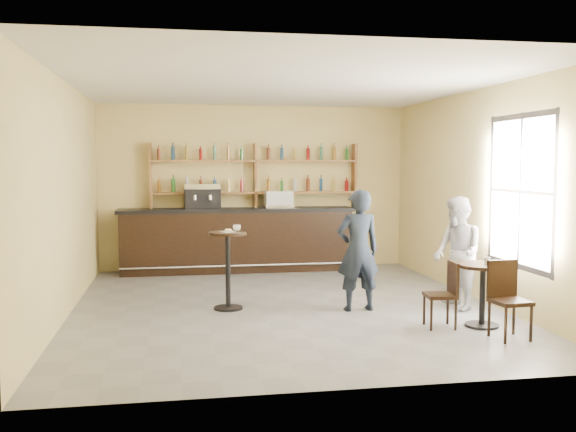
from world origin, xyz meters
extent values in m
plane|color=slate|center=(0.00, 0.00, 0.00)|extent=(7.00, 7.00, 0.00)
plane|color=white|center=(0.00, 0.00, 3.20)|extent=(7.00, 7.00, 0.00)
plane|color=#DBC57C|center=(0.00, 3.50, 1.60)|extent=(7.00, 0.00, 7.00)
plane|color=#DBC57C|center=(0.00, -3.50, 1.60)|extent=(7.00, 0.00, 7.00)
plane|color=#DBC57C|center=(-3.00, 0.00, 1.60)|extent=(0.00, 7.00, 7.00)
plane|color=#DBC57C|center=(3.00, 0.00, 1.60)|extent=(0.00, 7.00, 7.00)
plane|color=white|center=(2.99, -1.20, 1.70)|extent=(0.00, 2.00, 2.00)
cube|color=white|center=(-0.81, -0.05, 1.11)|extent=(0.24, 0.24, 0.00)
torus|color=tan|center=(-0.80, -0.06, 1.13)|extent=(0.14, 0.14, 0.04)
imported|color=white|center=(-0.67, 0.05, 1.15)|extent=(0.15, 0.15, 0.09)
imported|color=black|center=(0.98, -0.44, 0.86)|extent=(0.64, 0.44, 1.71)
imported|color=white|center=(2.35, -1.58, 0.85)|extent=(0.09, 0.09, 0.09)
imported|color=#A5A4AA|center=(2.40, -0.61, 0.81)|extent=(0.64, 0.80, 1.61)
camera|label=1|loc=(-1.52, -9.07, 2.08)|focal=40.00mm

